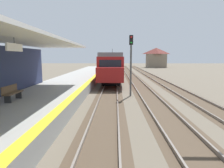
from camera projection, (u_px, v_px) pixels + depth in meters
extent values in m
cube|color=#999993|center=(42.00, 101.00, 13.05)|extent=(5.00, 80.00, 0.90)
cube|color=yellow|center=(75.00, 94.00, 12.95)|extent=(0.50, 80.00, 0.01)
cube|color=white|center=(15.00, 47.00, 8.96)|extent=(0.08, 1.40, 0.36)
cylinder|color=#333333|center=(14.00, 40.00, 8.92)|extent=(0.03, 0.03, 0.27)
cube|color=#4C3D2D|center=(109.00, 96.00, 16.99)|extent=(2.34, 120.00, 0.01)
cube|color=slate|center=(101.00, 95.00, 17.00)|extent=(0.08, 120.00, 0.15)
cube|color=slate|center=(117.00, 95.00, 16.97)|extent=(0.08, 120.00, 0.15)
cube|color=#4C3D2D|center=(148.00, 96.00, 16.93)|extent=(2.34, 120.00, 0.01)
cube|color=slate|center=(140.00, 95.00, 16.93)|extent=(0.08, 120.00, 0.15)
cube|color=slate|center=(156.00, 95.00, 16.91)|extent=(0.08, 120.00, 0.15)
cube|color=#4C3D2D|center=(187.00, 96.00, 16.87)|extent=(2.34, 120.00, 0.01)
cube|color=slate|center=(179.00, 95.00, 16.87)|extent=(0.08, 120.00, 0.15)
cube|color=slate|center=(196.00, 95.00, 16.84)|extent=(0.08, 120.00, 0.15)
cube|color=maroon|center=(112.00, 66.00, 29.39)|extent=(2.90, 18.00, 2.70)
cube|color=slate|center=(112.00, 55.00, 29.17)|extent=(2.67, 18.00, 0.44)
cube|color=black|center=(110.00, 66.00, 20.40)|extent=(2.32, 0.06, 1.21)
cube|color=maroon|center=(110.00, 75.00, 19.74)|extent=(2.78, 1.60, 1.49)
cube|color=black|center=(122.00, 63.00, 29.30)|extent=(0.04, 15.84, 0.86)
cylinder|color=#333333|center=(112.00, 51.00, 32.64)|extent=(0.06, 0.06, 0.90)
cube|color=black|center=(111.00, 82.00, 23.83)|extent=(2.17, 2.20, 0.72)
cube|color=black|center=(113.00, 74.00, 35.41)|extent=(2.17, 2.20, 0.72)
cylinder|color=#4C4C4C|center=(131.00, 71.00, 16.70)|extent=(0.16, 0.16, 4.40)
cube|color=black|center=(131.00, 40.00, 16.34)|extent=(0.32, 0.24, 0.80)
sphere|color=red|center=(131.00, 37.00, 16.17)|extent=(0.16, 0.16, 0.16)
sphere|color=green|center=(131.00, 43.00, 16.23)|extent=(0.16, 0.16, 0.16)
cube|color=brown|center=(13.00, 93.00, 11.09)|extent=(0.44, 1.60, 0.06)
cube|color=brown|center=(9.00, 89.00, 11.06)|extent=(0.06, 1.60, 0.40)
cube|color=#333333|center=(8.00, 99.00, 10.52)|extent=(0.36, 0.08, 0.44)
cube|color=#333333|center=(19.00, 95.00, 11.71)|extent=(0.36, 0.08, 0.44)
cube|color=#7F705B|center=(156.00, 61.00, 64.05)|extent=(6.00, 4.80, 4.40)
pyramid|color=maroon|center=(156.00, 51.00, 63.61)|extent=(6.60, 5.28, 2.00)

